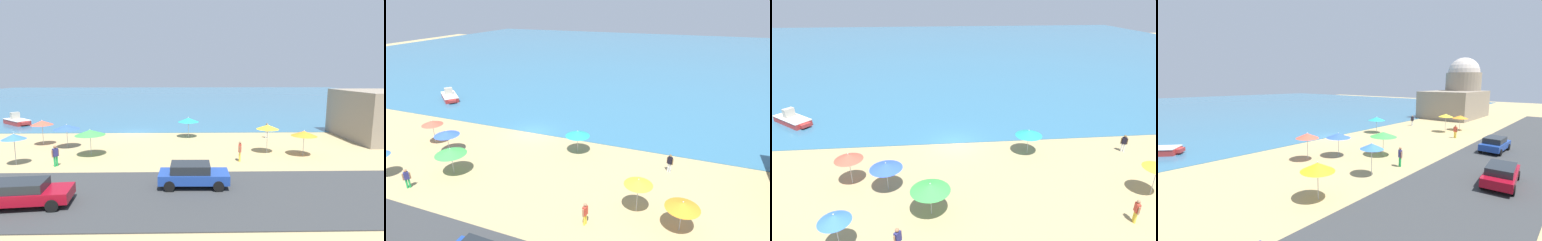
% 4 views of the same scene
% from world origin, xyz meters
% --- Properties ---
extents(ground_plane, '(160.00, 160.00, 0.00)m').
position_xyz_m(ground_plane, '(0.00, 0.00, 0.00)').
color(ground_plane, tan).
extents(sea, '(150.00, 110.00, 0.05)m').
position_xyz_m(sea, '(0.00, 55.00, 0.03)').
color(sea, teal).
rests_on(sea, ground_plane).
extents(beach_umbrella_0, '(2.00, 2.00, 2.45)m').
position_xyz_m(beach_umbrella_0, '(-7.87, -5.58, 2.17)').
color(beach_umbrella_0, '#B2B2B7').
rests_on(beach_umbrella_0, ground_plane).
extents(beach_umbrella_1, '(2.25, 2.25, 2.20)m').
position_xyz_m(beach_umbrella_1, '(-5.16, -6.62, 1.92)').
color(beach_umbrella_1, '#B2B2B7').
rests_on(beach_umbrella_1, ground_plane).
extents(beach_umbrella_3, '(1.90, 1.90, 2.54)m').
position_xyz_m(beach_umbrella_3, '(12.89, -8.91, 2.28)').
color(beach_umbrella_3, '#B2B2B7').
rests_on(beach_umbrella_3, ground_plane).
extents(beach_umbrella_5, '(2.48, 2.48, 2.27)m').
position_xyz_m(beach_umbrella_5, '(-2.11, -9.44, 1.98)').
color(beach_umbrella_5, '#B2B2B7').
rests_on(beach_umbrella_5, ground_plane).
extents(beach_umbrella_6, '(2.11, 2.11, 2.16)m').
position_xyz_m(beach_umbrella_6, '(15.72, -9.79, 1.88)').
color(beach_umbrella_6, '#B2B2B7').
rests_on(beach_umbrella_6, ground_plane).
extents(beach_umbrella_7, '(2.27, 2.27, 2.19)m').
position_xyz_m(beach_umbrella_7, '(6.14, -2.33, 1.90)').
color(beach_umbrella_7, '#B2B2B7').
rests_on(beach_umbrella_7, ground_plane).
extents(bather_0, '(0.29, 0.56, 1.61)m').
position_xyz_m(bather_0, '(10.08, -11.37, 0.90)').
color(bather_0, yellow).
rests_on(bather_0, ground_plane).
extents(bather_1, '(0.39, 0.47, 1.61)m').
position_xyz_m(bather_1, '(-3.81, -12.35, 0.90)').
color(bather_1, green).
rests_on(bather_1, ground_plane).
extents(bather_2, '(0.53, 0.35, 1.61)m').
position_xyz_m(bather_2, '(14.50, -2.93, 0.90)').
color(bather_2, silver).
rests_on(bather_2, ground_plane).
extents(skiff_nearshore, '(4.70, 4.26, 1.58)m').
position_xyz_m(skiff_nearshore, '(-16.88, 6.22, 0.46)').
color(skiff_nearshore, '#AF2E2B').
rests_on(skiff_nearshore, sea).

